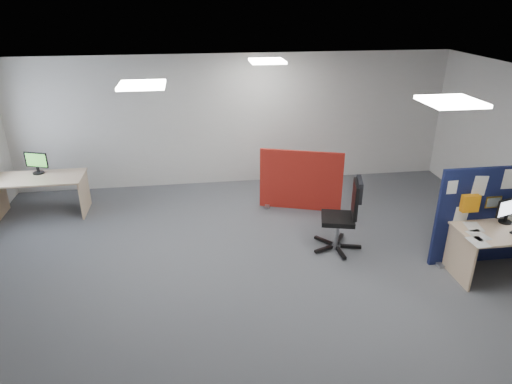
{
  "coord_description": "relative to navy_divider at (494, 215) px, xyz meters",
  "views": [
    {
      "loc": [
        -0.87,
        -5.69,
        3.79
      ],
      "look_at": [
        0.03,
        0.59,
        1.0
      ],
      "focal_mm": 32.0,
      "sensor_mm": 36.0,
      "label": 1
    }
  ],
  "objects": [
    {
      "name": "wall_back",
      "position": [
        -3.46,
        3.72,
        0.58
      ],
      "size": [
        9.0,
        0.02,
        2.7
      ],
      "primitive_type": "cube",
      "color": "silver",
      "rests_on": "floor"
    },
    {
      "name": "office_chair",
      "position": [
        -2.04,
        0.64,
        -0.1
      ],
      "size": [
        0.79,
        0.76,
        1.18
      ],
      "rotation": [
        0.0,
        0.0,
        -0.26
      ],
      "color": "black",
      "rests_on": "floor"
    },
    {
      "name": "ceiling",
      "position": [
        -3.46,
        0.22,
        1.93
      ],
      "size": [
        9.0,
        7.0,
        0.02
      ],
      "primitive_type": "cube",
      "color": "white",
      "rests_on": "wall_back"
    },
    {
      "name": "monitor_main",
      "position": [
        0.07,
        -0.17,
        0.17
      ],
      "size": [
        0.42,
        0.18,
        0.38
      ],
      "rotation": [
        0.0,
        0.0,
        0.29
      ],
      "color": "black",
      "rests_on": "main_desk"
    },
    {
      "name": "monitor_second",
      "position": [
        -7.19,
        2.84,
        0.18
      ],
      "size": [
        0.43,
        0.2,
        0.4
      ],
      "rotation": [
        0.0,
        0.0,
        -0.34
      ],
      "color": "black",
      "rests_on": "second_desk"
    },
    {
      "name": "desk_papers",
      "position": [
        -0.0,
        -0.38,
        -0.04
      ],
      "size": [
        1.48,
        0.87,
        0.0
      ],
      "color": "white",
      "rests_on": "main_desk"
    },
    {
      "name": "second_desk",
      "position": [
        -7.14,
        2.67,
        -0.22
      ],
      "size": [
        1.56,
        0.78,
        0.73
      ],
      "color": "#D0AC85",
      "rests_on": "floor"
    },
    {
      "name": "red_divider",
      "position": [
        -2.4,
        2.18,
        -0.21
      ],
      "size": [
        1.47,
        0.54,
        1.15
      ],
      "rotation": [
        0.0,
        0.0,
        -0.33
      ],
      "color": "maroon",
      "rests_on": "floor"
    },
    {
      "name": "floor",
      "position": [
        -3.46,
        0.22,
        -0.77
      ],
      "size": [
        9.0,
        9.0,
        0.0
      ],
      "primitive_type": "plane",
      "color": "#515459",
      "rests_on": "ground"
    },
    {
      "name": "navy_divider",
      "position": [
        0.0,
        0.0,
        0.0
      ],
      "size": [
        1.86,
        0.3,
        1.53
      ],
      "color": "#101A3E",
      "rests_on": "floor"
    },
    {
      "name": "ceiling_lights",
      "position": [
        -3.13,
        0.89,
        1.9
      ],
      "size": [
        4.1,
        4.1,
        0.04
      ],
      "color": "white",
      "rests_on": "ceiling"
    }
  ]
}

